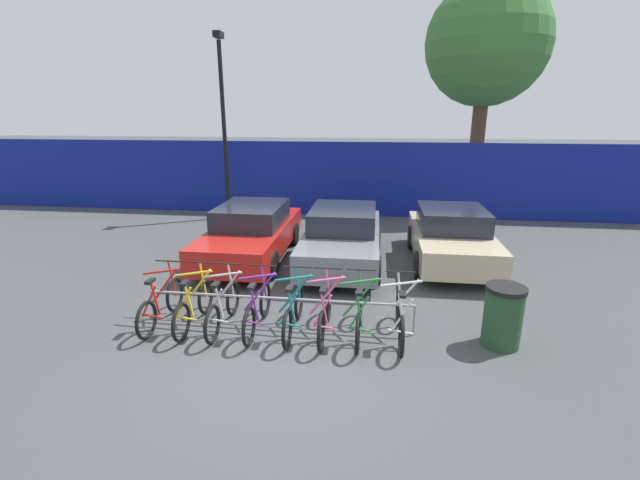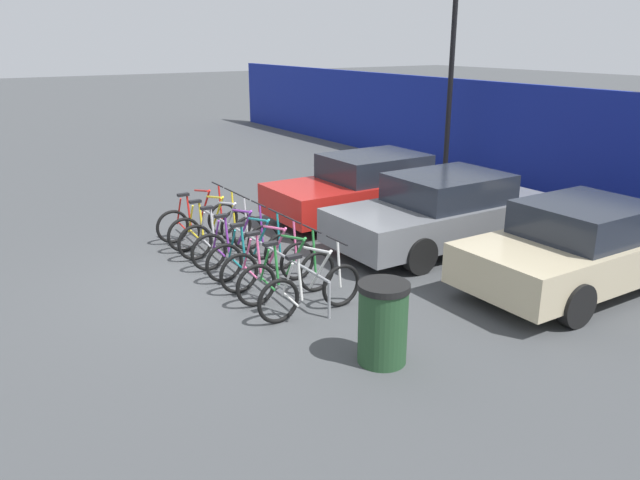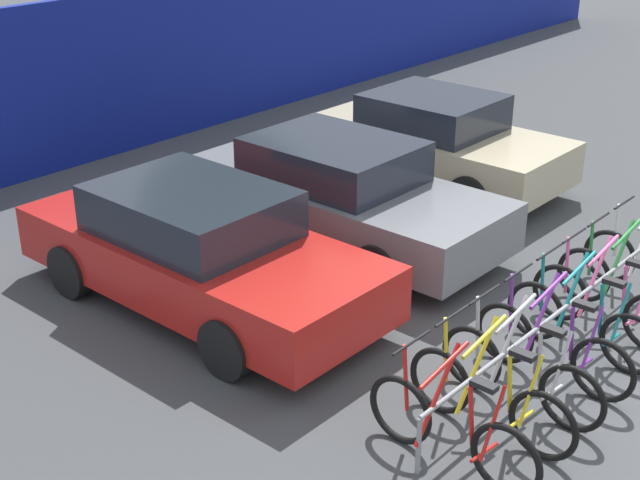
# 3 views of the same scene
# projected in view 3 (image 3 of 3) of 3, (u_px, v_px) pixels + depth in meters

# --- Properties ---
(ground_plane) EXTENTS (120.00, 120.00, 0.00)m
(ground_plane) POSITION_uv_depth(u_px,v_px,m) (626.00, 373.00, 8.91)
(ground_plane) COLOR #424447
(hoarding_wall) EXTENTS (36.00, 0.16, 2.66)m
(hoarding_wall) POSITION_uv_depth(u_px,v_px,m) (62.00, 86.00, 14.08)
(hoarding_wall) COLOR navy
(hoarding_wall) RESTS_ON ground
(bike_rack) EXTENTS (4.75, 0.04, 0.57)m
(bike_rack) POSITION_uv_depth(u_px,v_px,m) (556.00, 318.00, 8.92)
(bike_rack) COLOR gray
(bike_rack) RESTS_ON ground
(bicycle_red) EXTENTS (0.68, 1.71, 1.05)m
(bicycle_red) POSITION_uv_depth(u_px,v_px,m) (451.00, 429.00, 7.43)
(bicycle_red) COLOR black
(bicycle_red) RESTS_ON ground
(bicycle_yellow) EXTENTS (0.68, 1.71, 1.05)m
(bicycle_yellow) POSITION_uv_depth(u_px,v_px,m) (490.00, 398.00, 7.85)
(bicycle_yellow) COLOR black
(bicycle_yellow) RESTS_ON ground
(bicycle_silver) EXTENTS (0.68, 1.71, 1.05)m
(bicycle_silver) POSITION_uv_depth(u_px,v_px,m) (520.00, 373.00, 8.22)
(bicycle_silver) COLOR black
(bicycle_silver) RESTS_ON ground
(bicycle_purple) EXTENTS (0.68, 1.71, 1.05)m
(bicycle_purple) POSITION_uv_depth(u_px,v_px,m) (552.00, 347.00, 8.65)
(bicycle_purple) COLOR black
(bicycle_purple) RESTS_ON ground
(bicycle_teal) EXTENTS (0.68, 1.71, 1.05)m
(bicycle_teal) POSITION_uv_depth(u_px,v_px,m) (582.00, 323.00, 9.08)
(bicycle_teal) COLOR black
(bicycle_teal) RESTS_ON ground
(bicycle_pink) EXTENTS (0.68, 1.71, 1.05)m
(bicycle_pink) POSITION_uv_depth(u_px,v_px,m) (605.00, 303.00, 9.46)
(bicycle_pink) COLOR black
(bicycle_pink) RESTS_ON ground
(bicycle_green) EXTENTS (0.68, 1.71, 1.05)m
(bicycle_green) POSITION_uv_depth(u_px,v_px,m) (628.00, 285.00, 9.86)
(bicycle_green) COLOR black
(bicycle_green) RESTS_ON ground
(car_red) EXTENTS (1.91, 4.53, 1.40)m
(car_red) POSITION_uv_depth(u_px,v_px,m) (198.00, 249.00, 9.97)
(car_red) COLOR red
(car_red) RESTS_ON ground
(car_grey) EXTENTS (1.91, 4.44, 1.40)m
(car_grey) POSITION_uv_depth(u_px,v_px,m) (338.00, 193.00, 11.56)
(car_grey) COLOR slate
(car_grey) RESTS_ON ground
(car_beige) EXTENTS (1.91, 3.99, 1.40)m
(car_beige) POSITION_uv_depth(u_px,v_px,m) (436.00, 141.00, 13.60)
(car_beige) COLOR #C1B28E
(car_beige) RESTS_ON ground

